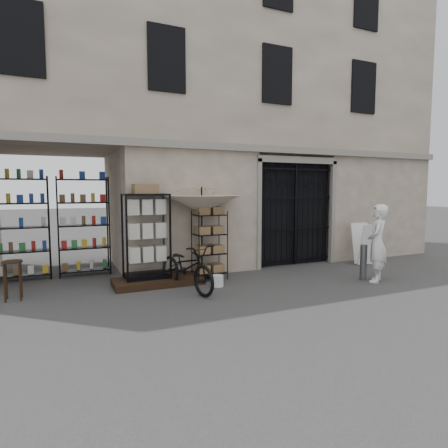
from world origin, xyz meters
name	(u,v)px	position (x,y,z in m)	size (l,w,h in m)	color
ground	(284,290)	(0.00, 0.00, 0.00)	(80.00, 80.00, 0.00)	black
main_building	(213,113)	(0.00, 4.00, 4.50)	(14.00, 4.00, 9.00)	#B5A28E
shop_recess	(55,219)	(-4.50, 2.80, 1.50)	(3.00, 1.70, 3.00)	black
shop_shelving	(54,227)	(-4.55, 3.30, 1.25)	(2.70, 0.50, 2.50)	black
iron_gate	(292,213)	(1.75, 2.28, 1.50)	(2.50, 0.21, 3.00)	black
step_platform	(158,281)	(-2.40, 1.55, 0.07)	(2.00, 0.90, 0.15)	black
display_cabinet	(147,240)	(-2.61, 1.68, 1.02)	(1.12, 0.92, 2.10)	black
wire_rack	(209,246)	(-1.10, 1.60, 0.82)	(0.80, 0.62, 1.67)	black
market_umbrella	(202,200)	(-1.25, 1.73, 1.93)	(1.65, 1.69, 2.69)	black
white_bucket	(218,281)	(-1.21, 0.84, 0.13)	(0.26, 0.26, 0.25)	silver
bicycle	(187,290)	(-1.95, 0.80, 0.00)	(0.68, 1.03, 1.96)	black
wooden_stool	(13,279)	(-5.30, 1.51, 0.41)	(0.44, 0.44, 0.79)	black
steel_bollard	(363,262)	(2.25, -0.03, 0.43)	(0.16, 0.16, 0.85)	#565658
shopkeeper	(376,281)	(2.41, -0.28, 0.00)	(0.67, 1.83, 0.44)	silver
easel_sign	(365,244)	(3.67, 1.37, 0.61)	(0.63, 0.71, 1.17)	silver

